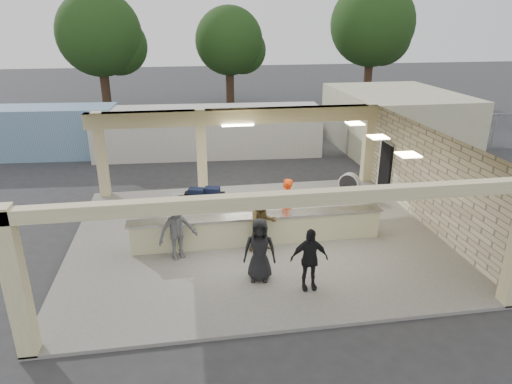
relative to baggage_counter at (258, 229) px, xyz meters
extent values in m
plane|color=#2C2D2F|center=(0.00, 0.50, -0.59)|extent=(120.00, 120.00, 0.00)
cube|color=slate|center=(0.00, 0.50, -0.54)|extent=(12.00, 10.00, 0.10)
cube|color=#CBB988|center=(0.00, 0.50, 2.91)|extent=(12.00, 10.00, 0.02)
cube|color=beige|center=(6.00, 0.50, 1.16)|extent=(0.02, 10.00, 3.50)
cube|color=black|center=(5.94, 3.70, 0.56)|extent=(0.10, 0.95, 2.10)
cube|color=#CBB988|center=(0.00, 5.25, 2.61)|extent=(12.00, 0.50, 0.60)
cube|color=#CBB988|center=(0.00, -4.35, 2.76)|extent=(12.00, 0.30, 0.30)
cube|color=#CBB988|center=(-5.50, 5.25, 1.21)|extent=(0.40, 0.40, 3.50)
cube|color=#CBB988|center=(-1.50, 5.25, 1.21)|extent=(0.40, 0.40, 3.50)
cube|color=#CBB988|center=(5.80, 5.30, 1.21)|extent=(0.40, 0.40, 3.50)
cube|color=#CBB988|center=(-5.80, -4.30, 1.21)|extent=(0.40, 0.40, 3.50)
cube|color=white|center=(0.00, 5.00, 2.29)|extent=(1.30, 0.12, 0.06)
cube|color=#FFEABF|center=(3.80, 2.00, 2.88)|extent=(0.55, 0.55, 0.04)
cube|color=#FFEABF|center=(3.80, 0.00, 2.88)|extent=(0.55, 0.55, 0.04)
cube|color=#FFEABF|center=(3.80, -2.00, 2.88)|extent=(0.55, 0.55, 0.04)
cube|color=beige|center=(0.00, 0.00, -0.04)|extent=(8.00, 0.50, 0.90)
cube|color=#B7B7BC|center=(0.00, 0.00, 0.46)|extent=(8.20, 0.58, 0.06)
cube|color=white|center=(-1.70, 1.80, 0.05)|extent=(2.43, 1.66, 0.11)
cylinder|color=black|center=(-2.66, 1.44, -0.31)|extent=(0.16, 0.37, 0.36)
cylinder|color=black|center=(-2.52, 2.42, -0.31)|extent=(0.16, 0.37, 0.36)
cylinder|color=black|center=(-0.87, 1.18, -0.31)|extent=(0.16, 0.37, 0.36)
cylinder|color=black|center=(-0.73, 2.16, -0.31)|extent=(0.16, 0.37, 0.36)
cube|color=white|center=(-1.60, 2.47, 0.24)|extent=(2.24, 0.37, 0.27)
cube|color=white|center=(-1.79, 1.13, 0.24)|extent=(2.24, 0.37, 0.27)
cube|color=black|center=(-2.45, 1.64, 0.23)|extent=(0.57, 0.41, 0.23)
cube|color=black|center=(-1.83, 1.55, 0.23)|extent=(0.57, 0.41, 0.23)
cube|color=black|center=(-1.20, 1.46, 0.23)|extent=(0.57, 0.41, 0.23)
cube|color=black|center=(-2.37, 2.17, 0.23)|extent=(0.57, 0.41, 0.23)
cube|color=black|center=(-1.75, 2.08, 0.23)|extent=(0.57, 0.41, 0.23)
cube|color=black|center=(-1.12, 1.99, 0.23)|extent=(0.57, 0.41, 0.23)
cube|color=black|center=(-2.26, 1.70, 0.47)|extent=(0.57, 0.41, 0.23)
cube|color=black|center=(-1.61, 1.79, 0.47)|extent=(0.57, 0.41, 0.23)
cube|color=black|center=(-1.14, 1.90, 0.47)|extent=(0.57, 0.41, 0.23)
cube|color=black|center=(-2.02, 2.12, 0.47)|extent=(0.57, 0.41, 0.23)
cube|color=black|center=(-1.88, 1.83, 0.71)|extent=(0.57, 0.41, 0.23)
cube|color=black|center=(-1.33, 1.84, 0.71)|extent=(0.57, 0.41, 0.23)
cube|color=#590F0C|center=(-2.55, 1.56, 0.23)|extent=(0.57, 0.41, 0.23)
cube|color=black|center=(-0.85, 1.95, 0.23)|extent=(0.57, 0.41, 0.23)
cube|color=black|center=(-1.65, 2.16, 0.47)|extent=(0.57, 0.41, 0.23)
cylinder|color=white|center=(4.39, 3.58, 0.04)|extent=(0.83, 0.79, 0.86)
cylinder|color=black|center=(4.39, 3.58, 0.04)|extent=(0.78, 0.75, 0.76)
cube|color=white|center=(4.11, 3.58, -0.34)|extent=(0.06, 0.48, 0.29)
cube|color=white|center=(4.68, 3.58, -0.34)|extent=(0.06, 0.48, 0.29)
imported|color=#F0400C|center=(1.09, 0.80, 0.44)|extent=(0.61, 0.77, 1.86)
imported|color=brown|center=(0.06, -0.50, 0.43)|extent=(0.94, 0.51, 1.83)
imported|color=black|center=(0.90, -2.83, 0.39)|extent=(1.03, 0.40, 1.74)
imported|color=#4E4F53|center=(-2.54, -0.61, 0.47)|extent=(1.31, 0.92, 1.92)
imported|color=black|center=(-0.32, -2.18, 0.42)|extent=(0.95, 0.55, 1.82)
imported|color=white|center=(8.80, 14.45, 0.08)|extent=(5.13, 3.60, 1.33)
imported|color=white|center=(11.42, 13.11, 0.13)|extent=(4.74, 2.45, 1.43)
imported|color=black|center=(4.42, 14.83, 0.16)|extent=(4.67, 3.55, 1.49)
cube|color=silver|center=(-0.87, 10.83, 0.70)|extent=(12.01, 3.02, 2.58)
cube|color=#7A9EC3|center=(-10.81, 12.13, 0.73)|extent=(10.27, 3.12, 2.63)
cylinder|color=gray|center=(5.00, 9.50, 0.41)|extent=(0.06, 0.06, 2.00)
cylinder|color=gray|center=(7.00, 9.50, 0.41)|extent=(0.06, 0.06, 2.00)
cylinder|color=gray|center=(9.00, 9.50, 0.41)|extent=(0.06, 0.06, 2.00)
cylinder|color=gray|center=(11.00, 9.50, 0.41)|extent=(0.06, 0.06, 2.00)
cylinder|color=gray|center=(13.00, 9.50, 0.41)|extent=(0.06, 0.06, 2.00)
cylinder|color=gray|center=(15.00, 9.50, 0.41)|extent=(0.06, 0.06, 2.00)
cube|color=gray|center=(11.00, 9.50, 0.41)|extent=(12.00, 0.02, 2.00)
cylinder|color=gray|center=(11.00, 9.50, 1.41)|extent=(12.00, 0.05, 0.05)
cylinder|color=#382619|center=(-8.00, 24.50, 1.66)|extent=(0.70, 0.70, 4.50)
sphere|color=#173210|center=(-8.00, 24.50, 5.26)|extent=(6.30, 6.30, 6.30)
sphere|color=#173210|center=(-6.80, 25.10, 4.36)|extent=(4.50, 4.50, 4.50)
cylinder|color=#382619|center=(2.00, 26.50, 1.41)|extent=(0.70, 0.70, 4.00)
sphere|color=#173210|center=(2.00, 26.50, 4.61)|extent=(5.60, 5.60, 5.60)
sphere|color=#173210|center=(3.20, 27.10, 3.81)|extent=(4.00, 4.00, 4.00)
cylinder|color=#382619|center=(14.00, 25.50, 1.91)|extent=(0.70, 0.70, 5.00)
sphere|color=#173210|center=(14.00, 25.50, 5.91)|extent=(7.00, 7.00, 7.00)
sphere|color=#173210|center=(15.20, 26.10, 4.91)|extent=(5.00, 5.00, 5.00)
cube|color=beige|center=(9.50, 10.50, 1.01)|extent=(6.00, 8.00, 3.20)
camera|label=1|loc=(-2.21, -13.11, 6.35)|focal=32.00mm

